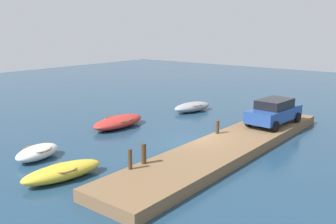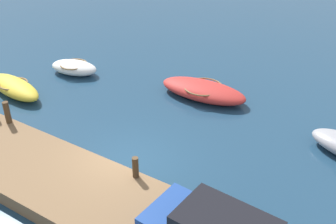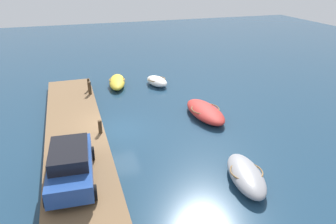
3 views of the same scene
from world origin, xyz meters
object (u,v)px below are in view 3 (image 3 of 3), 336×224
(motorboat_red, at_px, (205,111))
(dinghy_white, at_px, (157,81))
(mooring_post_mid_west, at_px, (90,88))
(mooring_post_mid_east, at_px, (100,127))
(parked_car, at_px, (70,164))
(rowboat_grey, at_px, (246,175))
(rowboat_yellow, at_px, (117,82))
(mooring_post_west, at_px, (89,84))

(motorboat_red, bearing_deg, dinghy_white, -171.84)
(motorboat_red, distance_m, mooring_post_mid_west, 8.70)
(mooring_post_mid_east, height_order, parked_car, parked_car)
(mooring_post_mid_west, bearing_deg, parked_car, -9.24)
(mooring_post_mid_east, bearing_deg, parked_car, -22.69)
(rowboat_grey, xyz_separation_m, dinghy_white, (-14.09, -0.23, -0.02))
(motorboat_red, distance_m, rowboat_grey, 7.18)
(motorboat_red, height_order, mooring_post_mid_west, mooring_post_mid_west)
(rowboat_yellow, bearing_deg, mooring_post_mid_west, -32.49)
(parked_car, bearing_deg, motorboat_red, 125.12)
(motorboat_red, relative_size, mooring_post_mid_west, 4.60)
(rowboat_grey, bearing_deg, rowboat_yellow, -155.07)
(rowboat_grey, bearing_deg, mooring_post_mid_east, -123.09)
(motorboat_red, bearing_deg, mooring_post_west, -133.46)
(dinghy_white, height_order, mooring_post_mid_east, mooring_post_mid_east)
(motorboat_red, distance_m, parked_car, 10.20)
(motorboat_red, xyz_separation_m, rowboat_yellow, (-7.82, -4.55, -0.02))
(mooring_post_mid_west, height_order, mooring_post_mid_east, mooring_post_mid_west)
(motorboat_red, bearing_deg, rowboat_grey, -11.38)
(rowboat_yellow, relative_size, mooring_post_west, 4.27)
(mooring_post_west, xyz_separation_m, mooring_post_mid_west, (0.88, 0.00, 0.01))
(rowboat_yellow, height_order, mooring_post_mid_west, mooring_post_mid_west)
(dinghy_white, relative_size, mooring_post_mid_east, 3.61)
(rowboat_yellow, xyz_separation_m, parked_car, (13.10, -4.12, 1.02))
(dinghy_white, bearing_deg, rowboat_grey, -10.62)
(dinghy_white, bearing_deg, mooring_post_mid_east, -46.11)
(rowboat_grey, height_order, mooring_post_mid_east, mooring_post_mid_east)
(dinghy_white, bearing_deg, mooring_post_mid_west, -83.56)
(mooring_post_west, relative_size, parked_car, 0.20)
(motorboat_red, relative_size, dinghy_white, 1.55)
(mooring_post_mid_west, bearing_deg, motorboat_red, 53.55)
(rowboat_yellow, height_order, mooring_post_mid_east, mooring_post_mid_east)
(motorboat_red, bearing_deg, parked_car, -61.29)
(mooring_post_west, distance_m, mooring_post_mid_west, 0.88)
(rowboat_grey, xyz_separation_m, rowboat_yellow, (-14.91, -3.46, -0.02))
(motorboat_red, relative_size, mooring_post_west, 4.74)
(motorboat_red, xyz_separation_m, rowboat_grey, (7.09, -1.10, -0.00))
(mooring_post_west, xyz_separation_m, mooring_post_mid_east, (7.26, 0.00, -0.07))
(motorboat_red, distance_m, dinghy_white, 7.12)
(mooring_post_west, height_order, mooring_post_mid_east, mooring_post_west)
(rowboat_yellow, height_order, parked_car, parked_car)
(mooring_post_mid_west, xyz_separation_m, parked_car, (10.43, -1.70, 0.38))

